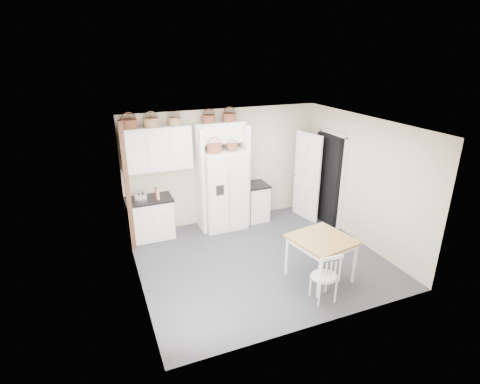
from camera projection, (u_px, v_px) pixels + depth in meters
name	position (u px, v px, depth m)	size (l,w,h in m)	color
floor	(260.00, 259.00, 7.24)	(4.50, 4.50, 0.00)	#444550
ceiling	(263.00, 125.00, 6.31)	(4.50, 4.50, 0.00)	white
wall_back	(224.00, 166.00, 8.50)	(4.50, 4.50, 0.00)	beige
wall_left	(134.00, 216.00, 5.98)	(4.00, 4.00, 0.00)	beige
wall_right	(362.00, 181.00, 7.56)	(4.00, 4.00, 0.00)	beige
refrigerator	(223.00, 189.00, 8.28)	(0.92, 0.74, 1.78)	white
base_cab_left	(150.00, 219.00, 7.93)	(0.92, 0.58, 0.85)	white
base_cab_right	(256.00, 202.00, 8.80)	(0.48, 0.57, 0.84)	white
dining_table	(320.00, 258.00, 6.51)	(0.94, 0.94, 0.78)	brown
windsor_chair	(324.00, 276.00, 5.93)	(0.42, 0.38, 0.86)	white
counter_left	(149.00, 199.00, 7.77)	(0.96, 0.62, 0.04)	black
counter_right	(256.00, 185.00, 8.64)	(0.52, 0.61, 0.04)	black
toaster	(141.00, 198.00, 7.59)	(0.24, 0.14, 0.16)	silver
cookbook_red	(156.00, 194.00, 7.71)	(0.03, 0.15, 0.23)	#B43423
cookbook_cream	(158.00, 194.00, 7.72)	(0.03, 0.14, 0.21)	beige
basket_upper_a	(129.00, 124.00, 7.25)	(0.31, 0.31, 0.17)	brown
basket_upper_b	(151.00, 122.00, 7.39)	(0.30, 0.30, 0.17)	brown
basket_upper_c	(175.00, 121.00, 7.56)	(0.27, 0.27, 0.15)	brown
basket_bridge_a	(209.00, 119.00, 7.81)	(0.28, 0.28, 0.16)	brown
basket_bridge_b	(229.00, 117.00, 7.97)	(0.30, 0.30, 0.17)	brown
basket_fridge_a	(214.00, 148.00, 7.77)	(0.33, 0.33, 0.17)	brown
basket_fridge_b	(232.00, 147.00, 7.92)	(0.24, 0.24, 0.13)	brown
upper_cabinet	(157.00, 149.00, 7.61)	(1.40, 0.34, 0.90)	white
bridge_cabinet	(219.00, 132.00, 8.01)	(1.12, 0.34, 0.45)	white
fridge_panel_left	(200.00, 180.00, 8.06)	(0.08, 0.60, 2.30)	white
fridge_panel_right	(243.00, 175.00, 8.42)	(0.08, 0.60, 2.30)	white
trim_post	(127.00, 188.00, 7.17)	(0.09, 0.09, 2.60)	#46221B
doorway_void	(328.00, 179.00, 8.50)	(0.18, 0.85, 2.05)	black
door_slab	(307.00, 177.00, 8.66)	(0.80, 0.04, 2.05)	white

